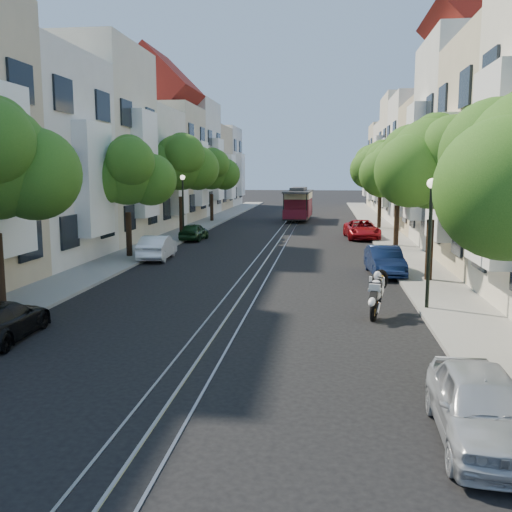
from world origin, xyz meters
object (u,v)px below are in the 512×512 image
(parked_car_w_far, at_px, (194,232))
(parked_car_e_mid, at_px, (385,261))
(lamp_west, at_px, (183,197))
(cable_car, at_px, (298,203))
(tree_e_b, at_px, (435,165))
(lamp_east, at_px, (430,224))
(tree_w_c, at_px, (181,163))
(tree_e_d, at_px, (382,167))
(tree_e_c, at_px, (399,170))
(tree_w_b, at_px, (128,173))
(tree_w_d, at_px, (212,170))
(sportbike_rider, at_px, (376,291))
(parked_car_e_near, at_px, (481,406))
(parked_car_w_near, at_px, (0,321))
(parked_car_e_far, at_px, (362,229))
(parked_car_w_mid, at_px, (157,247))

(parked_car_w_far, bearing_deg, parked_car_e_mid, 137.33)
(lamp_west, distance_m, cable_car, 17.74)
(lamp_west, height_order, parked_car_e_mid, lamp_west)
(parked_car_w_far, bearing_deg, tree_e_b, 137.64)
(lamp_east, bearing_deg, tree_w_c, 122.65)
(parked_car_e_mid, bearing_deg, parked_car_w_far, 130.17)
(tree_e_d, bearing_deg, tree_e_c, -90.00)
(tree_e_d, xyz_separation_m, tree_w_b, (-14.40, -17.00, -0.47))
(tree_w_d, xyz_separation_m, lamp_east, (13.44, -31.98, -1.75))
(tree_e_b, distance_m, tree_e_c, 11.00)
(cable_car, bearing_deg, sportbike_rider, -80.83)
(lamp_west, bearing_deg, parked_car_e_mid, -43.93)
(tree_e_b, height_order, parked_car_w_far, tree_e_b)
(tree_w_c, distance_m, tree_w_d, 11.01)
(tree_e_b, distance_m, tree_w_d, 30.60)
(lamp_west, xyz_separation_m, sportbike_rider, (10.90, -18.94, -2.04))
(tree_e_b, relative_size, sportbike_rider, 3.64)
(lamp_east, bearing_deg, tree_w_b, 143.42)
(parked_car_e_near, bearing_deg, tree_e_c, 88.26)
(lamp_west, bearing_deg, tree_e_b, -43.85)
(sportbike_rider, relative_size, parked_car_e_mid, 0.48)
(cable_car, relative_size, parked_car_e_mid, 1.94)
(tree_w_d, relative_size, parked_car_w_near, 1.75)
(tree_e_d, distance_m, parked_car_w_near, 34.49)
(tree_e_d, relative_size, lamp_west, 1.65)
(tree_e_d, height_order, parked_car_e_near, tree_e_d)
(sportbike_rider, relative_size, cable_car, 0.25)
(tree_w_b, relative_size, parked_car_e_near, 1.70)
(tree_e_c, height_order, tree_e_d, tree_e_d)
(tree_w_d, xyz_separation_m, sportbike_rider, (11.74, -32.92, -3.79))
(tree_w_c, distance_m, parked_car_w_far, 5.60)
(lamp_west, bearing_deg, tree_w_b, -95.97)
(parked_car_e_near, xyz_separation_m, parked_car_e_mid, (0.00, 15.77, -0.00))
(lamp_east, xyz_separation_m, parked_car_e_near, (-0.70, -9.23, -2.22))
(parked_car_e_far, bearing_deg, lamp_east, -92.12)
(parked_car_e_near, bearing_deg, tree_w_d, 109.21)
(tree_e_b, xyz_separation_m, parked_car_w_near, (-12.86, -9.71, -4.19))
(tree_e_b, bearing_deg, parked_car_e_near, -96.67)
(tree_e_c, xyz_separation_m, tree_w_d, (-14.40, 16.00, 0.00))
(parked_car_w_near, bearing_deg, lamp_east, -161.98)
(cable_car, xyz_separation_m, parked_car_w_far, (-6.10, -16.33, -1.08))
(lamp_east, bearing_deg, parked_car_e_mid, 96.11)
(sportbike_rider, xyz_separation_m, parked_car_w_near, (-10.20, -3.80, -0.27))
(tree_e_b, bearing_deg, tree_e_c, 90.00)
(parked_car_w_mid, bearing_deg, parked_car_w_near, 86.49)
(tree_e_b, bearing_deg, lamp_west, 136.15)
(tree_e_b, distance_m, parked_car_e_mid, 4.70)
(parked_car_e_mid, distance_m, parked_car_w_mid, 11.64)
(parked_car_w_near, bearing_deg, tree_e_c, -125.53)
(parked_car_w_mid, bearing_deg, parked_car_e_near, 117.08)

